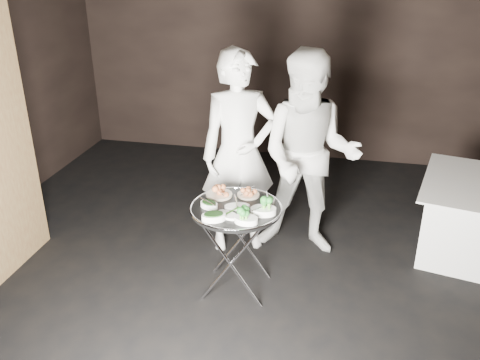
% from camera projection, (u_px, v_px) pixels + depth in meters
% --- Properties ---
extents(floor, '(6.00, 7.00, 0.05)m').
position_uv_depth(floor, '(250.00, 317.00, 4.04)').
color(floor, black).
rests_on(floor, ground).
extents(wall_back, '(6.00, 0.05, 3.00)m').
position_uv_depth(wall_back, '(305.00, 46.00, 6.53)').
color(wall_back, black).
rests_on(wall_back, floor).
extents(tray_stand, '(0.52, 0.44, 0.76)m').
position_uv_depth(tray_stand, '(236.00, 245.00, 4.16)').
color(tray_stand, silver).
rests_on(tray_stand, floor).
extents(serving_tray, '(0.74, 0.74, 0.04)m').
position_uv_depth(serving_tray, '(236.00, 208.00, 4.02)').
color(serving_tray, black).
rests_on(serving_tray, tray_stand).
extents(potato_plate_a, '(0.23, 0.23, 0.08)m').
position_uv_depth(potato_plate_a, '(219.00, 192.00, 4.19)').
color(potato_plate_a, beige).
rests_on(potato_plate_a, serving_tray).
extents(potato_plate_b, '(0.18, 0.18, 0.07)m').
position_uv_depth(potato_plate_b, '(248.00, 193.00, 4.19)').
color(potato_plate_b, beige).
rests_on(potato_plate_b, serving_tray).
extents(greens_bowl, '(0.11, 0.11, 0.06)m').
position_uv_depth(greens_bowl, '(268.00, 200.00, 4.06)').
color(greens_bowl, white).
rests_on(greens_bowl, serving_tray).
extents(asparagus_plate_a, '(0.22, 0.17, 0.04)m').
position_uv_depth(asparagus_plate_a, '(237.00, 206.00, 4.00)').
color(asparagus_plate_a, white).
rests_on(asparagus_plate_a, serving_tray).
extents(asparagus_plate_b, '(0.22, 0.19, 0.04)m').
position_uv_depth(asparagus_plate_b, '(228.00, 214.00, 3.87)').
color(asparagus_plate_b, white).
rests_on(asparagus_plate_b, serving_tray).
extents(spinach_bowl_a, '(0.18, 0.16, 0.06)m').
position_uv_depth(spinach_bowl_a, '(209.00, 204.00, 4.00)').
color(spinach_bowl_a, white).
rests_on(spinach_bowl_a, serving_tray).
extents(spinach_bowl_b, '(0.22, 0.18, 0.08)m').
position_uv_depth(spinach_bowl_b, '(214.00, 216.00, 3.81)').
color(spinach_bowl_b, white).
rests_on(spinach_bowl_b, serving_tray).
extents(broccoli_bowl_a, '(0.22, 0.17, 0.08)m').
position_uv_depth(broccoli_bowl_a, '(263.00, 209.00, 3.90)').
color(broccoli_bowl_a, white).
rests_on(broccoli_bowl_a, serving_tray).
extents(broccoli_bowl_b, '(0.19, 0.15, 0.08)m').
position_uv_depth(broccoli_bowl_b, '(246.00, 219.00, 3.77)').
color(broccoli_bowl_b, white).
rests_on(broccoli_bowl_b, serving_tray).
extents(serving_utensils, '(0.59, 0.44, 0.01)m').
position_uv_depth(serving_utensils, '(240.00, 198.00, 4.05)').
color(serving_utensils, silver).
rests_on(serving_utensils, serving_tray).
extents(waiter_left, '(0.81, 0.69, 1.89)m').
position_uv_depth(waiter_left, '(239.00, 154.00, 4.61)').
color(waiter_left, silver).
rests_on(waiter_left, floor).
extents(waiter_right, '(0.94, 0.74, 1.90)m').
position_uv_depth(waiter_right, '(309.00, 156.00, 4.54)').
color(waiter_right, silver).
rests_on(waiter_right, floor).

